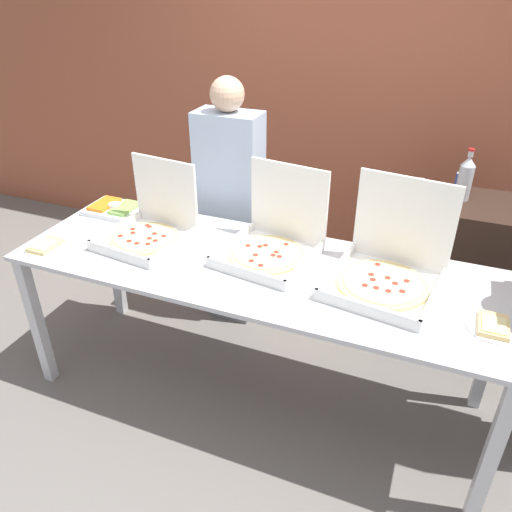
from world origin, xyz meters
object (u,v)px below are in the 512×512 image
(pizza_box_near_right, at_px, (149,227))
(soda_can_colored, at_px, (460,183))
(pizza_box_far_right, at_px, (388,268))
(pizza_box_far_left, at_px, (272,241))
(soda_bottle, at_px, (465,178))
(paper_plate_front_center, at_px, (493,326))
(person_guest_plaid, at_px, (230,204))
(soda_can_silver, at_px, (419,190))
(veggie_tray, at_px, (115,209))
(paper_plate_front_left, at_px, (46,246))

(pizza_box_near_right, height_order, soda_can_colored, pizza_box_near_right)
(pizza_box_far_right, xyz_separation_m, pizza_box_far_left, (-0.59, 0.05, -0.00))
(pizza_box_near_right, bearing_deg, soda_bottle, 37.76)
(pizza_box_far_left, xyz_separation_m, soda_bottle, (0.87, 0.83, 0.17))
(pizza_box_far_left, xyz_separation_m, soda_can_colored, (0.85, 0.93, 0.10))
(paper_plate_front_center, bearing_deg, soda_bottle, 100.21)
(pizza_box_near_right, distance_m, person_guest_plaid, 0.65)
(pizza_box_near_right, distance_m, soda_can_silver, 1.56)
(paper_plate_front_center, bearing_deg, veggie_tray, 170.33)
(paper_plate_front_center, height_order, soda_can_colored, soda_can_colored)
(pizza_box_near_right, height_order, pizza_box_far_left, pizza_box_far_left)
(soda_can_colored, bearing_deg, paper_plate_front_left, -146.59)
(veggie_tray, distance_m, soda_bottle, 2.08)
(pizza_box_near_right, bearing_deg, soda_can_silver, 39.11)
(pizza_box_far_left, distance_m, paper_plate_front_center, 1.09)
(paper_plate_front_left, xyz_separation_m, soda_can_silver, (1.78, 1.12, 0.16))
(pizza_box_near_right, height_order, paper_plate_front_center, pizza_box_near_right)
(paper_plate_front_center, relative_size, person_guest_plaid, 0.13)
(soda_can_colored, bearing_deg, pizza_box_near_right, -146.30)
(soda_can_colored, bearing_deg, soda_bottle, -79.26)
(pizza_box_near_right, xyz_separation_m, soda_can_colored, (1.53, 1.02, 0.10))
(paper_plate_front_center, relative_size, soda_can_colored, 1.76)
(soda_can_silver, height_order, person_guest_plaid, person_guest_plaid)
(soda_can_silver, relative_size, person_guest_plaid, 0.08)
(paper_plate_front_center, relative_size, soda_can_silver, 1.76)
(veggie_tray, relative_size, soda_can_colored, 2.70)
(pizza_box_far_right, xyz_separation_m, paper_plate_front_center, (0.47, -0.18, -0.07))
(paper_plate_front_left, xyz_separation_m, veggie_tray, (0.07, 0.52, 0.01))
(veggie_tray, bearing_deg, pizza_box_far_left, -6.96)
(pizza_box_near_right, xyz_separation_m, person_guest_plaid, (0.20, 0.62, -0.09))
(veggie_tray, height_order, person_guest_plaid, person_guest_plaid)
(person_guest_plaid, bearing_deg, soda_can_colored, -163.11)
(soda_bottle, relative_size, soda_can_silver, 2.46)
(soda_bottle, bearing_deg, pizza_box_near_right, -149.11)
(paper_plate_front_left, bearing_deg, pizza_box_far_left, 18.70)
(pizza_box_far_right, bearing_deg, person_guest_plaid, 159.93)
(pizza_box_far_left, height_order, person_guest_plaid, person_guest_plaid)
(pizza_box_near_right, bearing_deg, person_guest_plaid, 78.94)
(soda_can_silver, bearing_deg, soda_can_colored, 41.50)
(pizza_box_far_right, relative_size, pizza_box_near_right, 1.17)
(pizza_box_near_right, bearing_deg, paper_plate_front_left, -140.69)
(pizza_box_near_right, distance_m, soda_can_colored, 1.84)
(paper_plate_front_left, height_order, veggie_tray, veggie_tray)
(pizza_box_far_left, relative_size, soda_can_silver, 4.17)
(pizza_box_near_right, height_order, soda_bottle, soda_bottle)
(pizza_box_near_right, xyz_separation_m, soda_bottle, (1.55, 0.93, 0.17))
(soda_bottle, relative_size, person_guest_plaid, 0.19)
(pizza_box_near_right, relative_size, paper_plate_front_center, 2.18)
(soda_bottle, relative_size, soda_can_colored, 2.46)
(veggie_tray, distance_m, soda_can_colored, 2.09)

